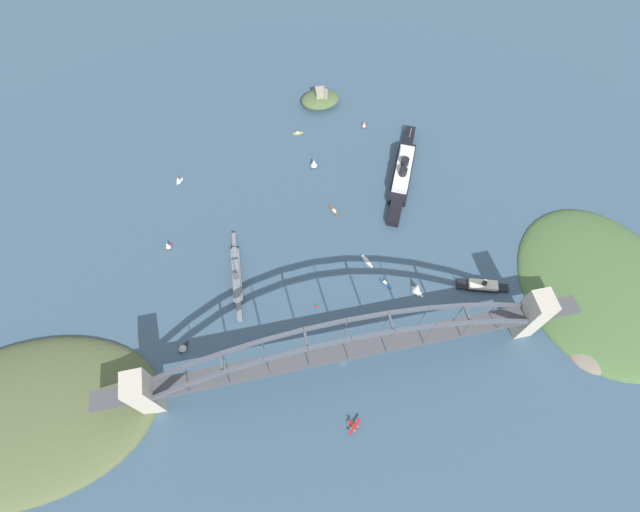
{
  "coord_description": "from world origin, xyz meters",
  "views": [
    {
      "loc": [
        -33.75,
        -84.02,
        310.4
      ],
      "look_at": [
        0.0,
        79.11,
        8.0
      ],
      "focal_mm": 26.34,
      "sensor_mm": 36.0,
      "label": 1
    }
  ],
  "objects_px": {
    "small_boat_5": "(334,211)",
    "small_boat_6": "(417,288)",
    "seaplane_taxiing_near_bridge": "(354,426)",
    "small_boat_1": "(364,125)",
    "small_boat_4": "(367,261)",
    "harbor_arch_bridge": "(346,350)",
    "small_boat_9": "(182,347)",
    "fort_island_mid_harbor": "(320,99)",
    "small_boat_7": "(168,245)",
    "harbor_ferry_steamer": "(482,286)",
    "small_boat_2": "(298,133)",
    "naval_cruiser": "(237,275)",
    "ocean_liner": "(403,172)",
    "small_boat_3": "(314,163)",
    "small_boat_8": "(178,180)",
    "small_boat_0": "(385,283)"
  },
  "relations": [
    {
      "from": "naval_cruiser",
      "to": "small_boat_5",
      "type": "bearing_deg",
      "value": 27.47
    },
    {
      "from": "fort_island_mid_harbor",
      "to": "small_boat_9",
      "type": "xyz_separation_m",
      "value": [
        -138.65,
        -208.86,
        -1.49
      ]
    },
    {
      "from": "small_boat_9",
      "to": "small_boat_5",
      "type": "bearing_deg",
      "value": 35.68
    },
    {
      "from": "harbor_ferry_steamer",
      "to": "seaplane_taxiing_near_bridge",
      "type": "bearing_deg",
      "value": -146.6
    },
    {
      "from": "seaplane_taxiing_near_bridge",
      "to": "small_boat_3",
      "type": "distance_m",
      "value": 210.88
    },
    {
      "from": "naval_cruiser",
      "to": "small_boat_3",
      "type": "bearing_deg",
      "value": 50.09
    },
    {
      "from": "harbor_arch_bridge",
      "to": "small_boat_6",
      "type": "height_order",
      "value": "harbor_arch_bridge"
    },
    {
      "from": "fort_island_mid_harbor",
      "to": "seaplane_taxiing_near_bridge",
      "type": "height_order",
      "value": "fort_island_mid_harbor"
    },
    {
      "from": "small_boat_8",
      "to": "small_boat_9",
      "type": "bearing_deg",
      "value": -92.41
    },
    {
      "from": "small_boat_3",
      "to": "small_boat_9",
      "type": "distance_m",
      "value": 181.75
    },
    {
      "from": "small_boat_5",
      "to": "small_boat_6",
      "type": "height_order",
      "value": "small_boat_6"
    },
    {
      "from": "small_boat_4",
      "to": "small_boat_2",
      "type": "bearing_deg",
      "value": 101.41
    },
    {
      "from": "small_boat_1",
      "to": "small_boat_7",
      "type": "distance_m",
      "value": 198.23
    },
    {
      "from": "fort_island_mid_harbor",
      "to": "small_boat_7",
      "type": "bearing_deg",
      "value": -138.75
    },
    {
      "from": "naval_cruiser",
      "to": "small_boat_7",
      "type": "bearing_deg",
      "value": 143.49
    },
    {
      "from": "small_boat_6",
      "to": "small_boat_7",
      "type": "xyz_separation_m",
      "value": [
        -173.69,
        73.13,
        -1.8
      ]
    },
    {
      "from": "small_boat_0",
      "to": "small_boat_9",
      "type": "relative_size",
      "value": 1.09
    },
    {
      "from": "fort_island_mid_harbor",
      "to": "small_boat_4",
      "type": "relative_size",
      "value": 2.91
    },
    {
      "from": "small_boat_0",
      "to": "small_boat_9",
      "type": "xyz_separation_m",
      "value": [
        -148.28,
        -19.58,
        3.24
      ]
    },
    {
      "from": "small_boat_6",
      "to": "small_boat_9",
      "type": "distance_m",
      "value": 168.52
    },
    {
      "from": "ocean_liner",
      "to": "small_boat_7",
      "type": "relative_size",
      "value": 12.31
    },
    {
      "from": "harbor_ferry_steamer",
      "to": "small_boat_0",
      "type": "bearing_deg",
      "value": 166.2
    },
    {
      "from": "small_boat_3",
      "to": "small_boat_8",
      "type": "distance_m",
      "value": 112.68
    },
    {
      "from": "harbor_ferry_steamer",
      "to": "small_boat_2",
      "type": "height_order",
      "value": "harbor_ferry_steamer"
    },
    {
      "from": "ocean_liner",
      "to": "small_boat_4",
      "type": "height_order",
      "value": "ocean_liner"
    },
    {
      "from": "fort_island_mid_harbor",
      "to": "small_boat_5",
      "type": "relative_size",
      "value": 2.9
    },
    {
      "from": "ocean_liner",
      "to": "small_boat_3",
      "type": "relative_size",
      "value": 9.79
    },
    {
      "from": "small_boat_2",
      "to": "small_boat_9",
      "type": "distance_m",
      "value": 209.3
    },
    {
      "from": "naval_cruiser",
      "to": "small_boat_6",
      "type": "relative_size",
      "value": 6.03
    },
    {
      "from": "harbor_arch_bridge",
      "to": "small_boat_9",
      "type": "bearing_deg",
      "value": 163.36
    },
    {
      "from": "small_boat_6",
      "to": "small_boat_7",
      "type": "relative_size",
      "value": 1.52
    },
    {
      "from": "harbor_arch_bridge",
      "to": "ocean_liner",
      "type": "height_order",
      "value": "harbor_arch_bridge"
    },
    {
      "from": "ocean_liner",
      "to": "small_boat_6",
      "type": "height_order",
      "value": "ocean_liner"
    },
    {
      "from": "harbor_ferry_steamer",
      "to": "small_boat_0",
      "type": "height_order",
      "value": "harbor_ferry_steamer"
    },
    {
      "from": "small_boat_1",
      "to": "small_boat_4",
      "type": "xyz_separation_m",
      "value": [
        -31.55,
        -132.51,
        -2.05
      ]
    },
    {
      "from": "fort_island_mid_harbor",
      "to": "seaplane_taxiing_near_bridge",
      "type": "xyz_separation_m",
      "value": [
        -36.66,
        -281.33,
        -3.48
      ]
    },
    {
      "from": "small_boat_3",
      "to": "fort_island_mid_harbor",
      "type": "bearing_deg",
      "value": 74.24
    },
    {
      "from": "seaplane_taxiing_near_bridge",
      "to": "small_boat_1",
      "type": "height_order",
      "value": "small_boat_1"
    },
    {
      "from": "small_boat_7",
      "to": "harbor_ferry_steamer",
      "type": "bearing_deg",
      "value": -19.76
    },
    {
      "from": "small_boat_7",
      "to": "small_boat_2",
      "type": "bearing_deg",
      "value": 38.79
    },
    {
      "from": "small_boat_7",
      "to": "small_boat_8",
      "type": "relative_size",
      "value": 1.06
    },
    {
      "from": "small_boat_3",
      "to": "ocean_liner",
      "type": "bearing_deg",
      "value": -20.12
    },
    {
      "from": "harbor_arch_bridge",
      "to": "naval_cruiser",
      "type": "height_order",
      "value": "harbor_arch_bridge"
    },
    {
      "from": "ocean_liner",
      "to": "seaplane_taxiing_near_bridge",
      "type": "height_order",
      "value": "ocean_liner"
    },
    {
      "from": "small_boat_7",
      "to": "small_boat_4",
      "type": "bearing_deg",
      "value": -16.23
    },
    {
      "from": "ocean_liner",
      "to": "small_boat_1",
      "type": "height_order",
      "value": "ocean_liner"
    },
    {
      "from": "naval_cruiser",
      "to": "harbor_ferry_steamer",
      "type": "bearing_deg",
      "value": -14.24
    },
    {
      "from": "fort_island_mid_harbor",
      "to": "seaplane_taxiing_near_bridge",
      "type": "relative_size",
      "value": 3.54
    },
    {
      "from": "small_boat_0",
      "to": "small_boat_9",
      "type": "distance_m",
      "value": 149.6
    },
    {
      "from": "small_boat_4",
      "to": "harbor_arch_bridge",
      "type": "bearing_deg",
      "value": -115.55
    }
  ]
}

